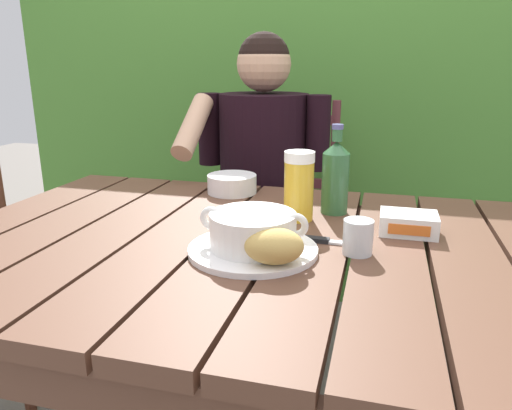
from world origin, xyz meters
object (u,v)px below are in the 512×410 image
at_px(beer_bottle, 335,176).
at_px(water_glass_small, 358,237).
at_px(soup_bowl, 253,229).
at_px(butter_tub, 408,223).
at_px(serving_plate, 253,250).
at_px(table_knife, 328,241).
at_px(bread_roll, 274,246).
at_px(diner_bowl, 232,184).
at_px(chair_near_diner, 273,226).
at_px(beer_glass, 299,186).
at_px(person_eating, 260,179).

bearing_deg(beer_bottle, water_glass_small, -74.30).
relative_size(soup_bowl, butter_tub, 1.78).
height_order(serving_plate, water_glass_small, water_glass_small).
distance_m(serving_plate, table_knife, 0.17).
relative_size(soup_bowl, bread_roll, 1.80).
xyz_separation_m(bread_roll, butter_tub, (0.25, 0.27, -0.02)).
distance_m(bread_roll, diner_bowl, 0.56).
bearing_deg(water_glass_small, chair_near_diner, 112.57).
bearing_deg(diner_bowl, chair_near_diner, 90.00).
bearing_deg(beer_glass, person_eating, 113.55).
distance_m(beer_glass, butter_tub, 0.27).
height_order(serving_plate, diner_bowl, diner_bowl).
bearing_deg(beer_bottle, beer_glass, -134.69).
relative_size(soup_bowl, water_glass_small, 3.17).
bearing_deg(bread_roll, diner_bowl, 115.60).
height_order(beer_bottle, diner_bowl, beer_bottle).
bearing_deg(beer_glass, chair_near_diner, 107.42).
height_order(person_eating, table_knife, person_eating).
relative_size(beer_bottle, table_knife, 1.53).
bearing_deg(butter_tub, serving_plate, -146.72).
relative_size(person_eating, beer_bottle, 5.49).
xyz_separation_m(soup_bowl, beer_bottle, (0.13, 0.32, 0.05)).
bearing_deg(butter_tub, beer_bottle, 147.26).
xyz_separation_m(chair_near_diner, beer_glass, (0.23, -0.74, 0.37)).
bearing_deg(soup_bowl, serving_plate, 116.57).
bearing_deg(soup_bowl, chair_near_diner, 100.58).
bearing_deg(beer_glass, soup_bowl, -102.03).
height_order(chair_near_diner, butter_tub, chair_near_diner).
relative_size(serving_plate, butter_tub, 2.10).
relative_size(beer_glass, table_knife, 1.14).
xyz_separation_m(serving_plate, diner_bowl, (-0.18, 0.44, 0.02)).
distance_m(chair_near_diner, butter_tub, 0.97).
bearing_deg(table_knife, water_glass_small, -34.49).
distance_m(chair_near_diner, soup_bowl, 1.05).
bearing_deg(serving_plate, butter_tub, 33.28).
relative_size(bread_roll, beer_bottle, 0.55).
distance_m(person_eating, water_glass_small, 0.83).
xyz_separation_m(person_eating, soup_bowl, (0.19, -0.78, 0.09)).
bearing_deg(diner_bowl, person_eating, 90.47).
height_order(soup_bowl, beer_bottle, beer_bottle).
relative_size(chair_near_diner, soup_bowl, 4.42).
bearing_deg(table_knife, soup_bowl, -146.79).
height_order(beer_bottle, water_glass_small, beer_bottle).
bearing_deg(chair_near_diner, bread_roll, -77.01).
height_order(beer_bottle, butter_tub, beer_bottle).
relative_size(soup_bowl, beer_bottle, 0.99).
bearing_deg(person_eating, beer_bottle, -55.75).
bearing_deg(person_eating, table_knife, -64.57).
xyz_separation_m(person_eating, serving_plate, (0.19, -0.78, 0.04)).
bearing_deg(serving_plate, chair_near_diner, 100.58).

